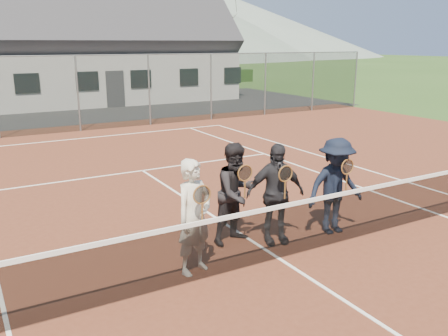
# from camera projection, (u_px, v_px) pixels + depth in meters

# --- Properties ---
(ground) EXTENTS (220.00, 220.00, 0.00)m
(ground) POSITION_uv_depth(u_px,v_px,m) (51.00, 112.00, 24.61)
(ground) COLOR #284719
(ground) RESTS_ON ground
(court_surface) EXTENTS (30.00, 30.00, 0.02)m
(court_surface) POSITION_uv_depth(u_px,v_px,m) (279.00, 259.00, 7.82)
(court_surface) COLOR #562819
(court_surface) RESTS_ON ground
(hedge_row) EXTENTS (40.00, 1.20, 1.10)m
(hedge_row) POSITION_uv_depth(u_px,v_px,m) (19.00, 84.00, 34.53)
(hedge_row) COLOR black
(hedge_row) RESTS_ON ground
(hill_centre) EXTENTS (120.00, 120.00, 22.00)m
(hill_centre) POSITION_uv_depth(u_px,v_px,m) (79.00, 4.00, 94.32)
(hill_centre) COLOR slate
(hill_centre) RESTS_ON ground
(hill_east) EXTENTS (90.00, 90.00, 14.00)m
(hill_east) POSITION_uv_depth(u_px,v_px,m) (230.00, 27.00, 112.14)
(hill_east) COLOR slate
(hill_east) RESTS_ON ground
(court_markings) EXTENTS (11.03, 23.83, 0.01)m
(court_markings) POSITION_uv_depth(u_px,v_px,m) (279.00, 258.00, 7.82)
(court_markings) COLOR white
(court_markings) RESTS_ON court_surface
(tennis_net) EXTENTS (11.68, 0.08, 1.10)m
(tennis_net) POSITION_uv_depth(u_px,v_px,m) (280.00, 229.00, 7.69)
(tennis_net) COLOR slate
(tennis_net) RESTS_ON ground
(perimeter_fence) EXTENTS (30.07, 0.07, 3.02)m
(perimeter_fence) POSITION_uv_depth(u_px,v_px,m) (78.00, 93.00, 18.76)
(perimeter_fence) COLOR slate
(perimeter_fence) RESTS_ON ground
(clubhouse) EXTENTS (15.60, 8.20, 7.70)m
(clubhouse) POSITION_uv_depth(u_px,v_px,m) (100.00, 34.00, 28.86)
(clubhouse) COLOR silver
(clubhouse) RESTS_ON ground
(tree_c) EXTENTS (3.20, 3.20, 7.77)m
(tree_c) POSITION_uv_depth(u_px,v_px,m) (38.00, 10.00, 34.99)
(tree_c) COLOR #3C2416
(tree_c) RESTS_ON ground
(tree_d) EXTENTS (3.20, 3.20, 7.77)m
(tree_d) POSITION_uv_depth(u_px,v_px,m) (164.00, 14.00, 39.79)
(tree_d) COLOR #351E13
(tree_d) RESTS_ON ground
(tree_e) EXTENTS (3.20, 3.20, 7.77)m
(tree_e) POSITION_uv_depth(u_px,v_px,m) (226.00, 16.00, 42.67)
(tree_e) COLOR #392715
(tree_e) RESTS_ON ground
(player_a) EXTENTS (0.76, 0.62, 1.80)m
(player_a) POSITION_uv_depth(u_px,v_px,m) (194.00, 217.00, 7.17)
(player_a) COLOR beige
(player_a) RESTS_ON court_surface
(player_b) EXTENTS (0.99, 0.84, 1.80)m
(player_b) POSITION_uv_depth(u_px,v_px,m) (237.00, 193.00, 8.30)
(player_b) COLOR black
(player_b) RESTS_ON court_surface
(player_c) EXTENTS (1.13, 0.70, 1.80)m
(player_c) POSITION_uv_depth(u_px,v_px,m) (275.00, 194.00, 8.26)
(player_c) COLOR black
(player_c) RESTS_ON court_surface
(player_d) EXTENTS (1.23, 0.79, 1.80)m
(player_d) POSITION_uv_depth(u_px,v_px,m) (335.00, 186.00, 8.71)
(player_d) COLOR black
(player_d) RESTS_ON court_surface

